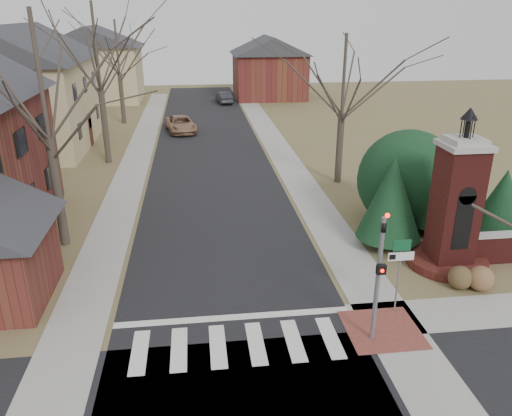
{
  "coord_description": "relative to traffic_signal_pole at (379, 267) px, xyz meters",
  "views": [
    {
      "loc": [
        -1.0,
        -12.09,
        9.76
      ],
      "look_at": [
        1.24,
        6.0,
        2.51
      ],
      "focal_mm": 35.0,
      "sensor_mm": 36.0,
      "label": 1
    }
  ],
  "objects": [
    {
      "name": "ground",
      "position": [
        -4.3,
        -0.57,
        -2.59
      ],
      "size": [
        120.0,
        120.0,
        0.0
      ],
      "primitive_type": "plane",
      "color": "brown",
      "rests_on": "ground"
    },
    {
      "name": "main_street",
      "position": [
        -4.3,
        21.43,
        -2.58
      ],
      "size": [
        8.0,
        70.0,
        0.01
      ],
      "primitive_type": "cube",
      "color": "black",
      "rests_on": "ground"
    },
    {
      "name": "crosswalk_zone",
      "position": [
        -4.3,
        0.23,
        -2.58
      ],
      "size": [
        8.0,
        2.2,
        0.02
      ],
      "primitive_type": "cube",
      "color": "silver",
      "rests_on": "ground"
    },
    {
      "name": "stop_bar",
      "position": [
        -4.3,
        1.73,
        -2.58
      ],
      "size": [
        8.0,
        0.35,
        0.02
      ],
      "primitive_type": "cube",
      "color": "silver",
      "rests_on": "ground"
    },
    {
      "name": "sidewalk_right_main",
      "position": [
        0.9,
        21.43,
        -2.58
      ],
      "size": [
        2.0,
        60.0,
        0.02
      ],
      "primitive_type": "cube",
      "color": "gray",
      "rests_on": "ground"
    },
    {
      "name": "sidewalk_left",
      "position": [
        -9.5,
        21.43,
        -2.58
      ],
      "size": [
        2.0,
        60.0,
        0.02
      ],
      "primitive_type": "cube",
      "color": "gray",
      "rests_on": "ground"
    },
    {
      "name": "curb_apron",
      "position": [
        0.5,
        0.43,
        -2.57
      ],
      "size": [
        2.4,
        2.4,
        0.02
      ],
      "primitive_type": "cube",
      "color": "brown",
      "rests_on": "ground"
    },
    {
      "name": "traffic_signal_pole",
      "position": [
        0.0,
        0.0,
        0.0
      ],
      "size": [
        0.28,
        0.41,
        4.5
      ],
      "color": "slate",
      "rests_on": "ground"
    },
    {
      "name": "sign_post",
      "position": [
        1.29,
        1.41,
        -0.64
      ],
      "size": [
        0.9,
        0.07,
        2.75
      ],
      "color": "slate",
      "rests_on": "ground"
    },
    {
      "name": "brick_gate_monument",
      "position": [
        4.7,
        4.42,
        -0.42
      ],
      "size": [
        3.2,
        3.2,
        6.47
      ],
      "color": "#571C19",
      "rests_on": "ground"
    },
    {
      "name": "house_stucco_left",
      "position": [
        -17.8,
        26.42,
        2.01
      ],
      "size": [
        9.8,
        12.8,
        9.28
      ],
      "color": "#C6BC84",
      "rests_on": "ground"
    },
    {
      "name": "house_distant_left",
      "position": [
        -16.31,
        47.42,
        1.66
      ],
      "size": [
        10.8,
        8.8,
        8.53
      ],
      "color": "#C6BC84",
      "rests_on": "ground"
    },
    {
      "name": "house_distant_right",
      "position": [
        3.69,
        47.42,
        1.06
      ],
      "size": [
        8.8,
        8.8,
        7.3
      ],
      "color": "brown",
      "rests_on": "ground"
    },
    {
      "name": "evergreen_near",
      "position": [
        2.9,
        6.43,
        -0.29
      ],
      "size": [
        2.8,
        2.8,
        4.1
      ],
      "color": "#473D33",
      "rests_on": "ground"
    },
    {
      "name": "evergreen_mid",
      "position": [
        6.2,
        7.63,
        0.01
      ],
      "size": [
        3.4,
        3.4,
        4.7
      ],
      "color": "#473D33",
      "rests_on": "ground"
    },
    {
      "name": "evergreen_far",
      "position": [
        8.2,
        6.63,
        -0.69
      ],
      "size": [
        2.4,
        2.4,
        3.3
      ],
      "color": "#473D33",
      "rests_on": "ground"
    },
    {
      "name": "evergreen_mass",
      "position": [
        4.7,
        8.93,
        -0.19
      ],
      "size": [
        4.8,
        4.8,
        4.8
      ],
      "primitive_type": "sphere",
      "color": "black",
      "rests_on": "ground"
    },
    {
      "name": "bare_tree_0",
      "position": [
        -11.3,
        8.43,
        5.11
      ],
      "size": [
        8.05,
        8.05,
        11.15
      ],
      "color": "#473D33",
      "rests_on": "ground"
    },
    {
      "name": "bare_tree_1",
      "position": [
        -11.3,
        21.43,
        5.44
      ],
      "size": [
        8.4,
        8.4,
        11.64
      ],
      "color": "#473D33",
      "rests_on": "ground"
    },
    {
      "name": "bare_tree_2",
      "position": [
        -11.8,
        34.43,
        4.44
      ],
      "size": [
        7.35,
        7.35,
        10.19
      ],
      "color": "#473D33",
      "rests_on": "ground"
    },
    {
      "name": "bare_tree_3",
      "position": [
        3.2,
        15.43,
        4.1
      ],
      "size": [
        7.0,
        7.0,
        9.7
      ],
      "color": "#473D33",
      "rests_on": "ground"
    },
    {
      "name": "pickup_truck",
      "position": [
        -6.51,
        30.12,
        -1.92
      ],
      "size": [
        3.01,
        5.1,
        1.33
      ],
      "primitive_type": "imported",
      "rotation": [
        0.0,
        0.0,
        0.17
      ],
      "color": "#9C7355",
      "rests_on": "ground"
    },
    {
      "name": "distant_car",
      "position": [
        -1.93,
        43.89,
        -1.95
      ],
      "size": [
        1.84,
        4.02,
        1.28
      ],
      "primitive_type": "imported",
      "rotation": [
        0.0,
        0.0,
        3.27
      ],
      "color": "#2E3035",
      "rests_on": "ground"
    },
    {
      "name": "dry_shrub_left",
      "position": [
        4.3,
        2.62,
        -2.14
      ],
      "size": [
        0.9,
        0.9,
        0.9
      ],
      "primitive_type": "sphere",
      "color": "brown",
      "rests_on": "ground"
    },
    {
      "name": "dry_shrub_right",
      "position": [
        5.0,
        2.43,
        -2.11
      ],
      "size": [
        0.95,
        0.95,
        0.95
      ],
      "primitive_type": "sphere",
      "color": "brown",
      "rests_on": "ground"
    }
  ]
}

